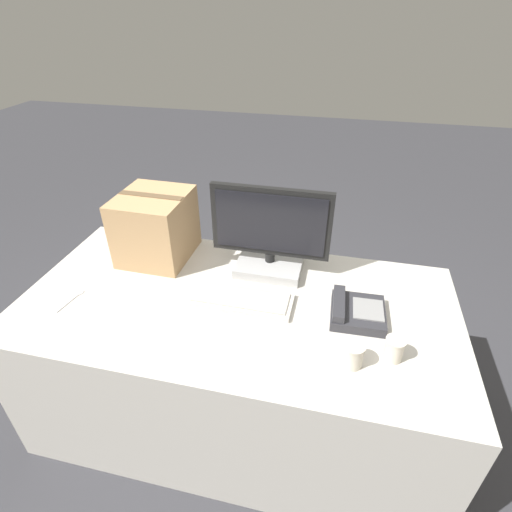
{
  "coord_description": "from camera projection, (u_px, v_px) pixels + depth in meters",
  "views": [
    {
      "loc": [
        0.37,
        -1.23,
        1.78
      ],
      "look_at": [
        0.05,
        0.13,
        0.86
      ],
      "focal_mm": 28.0,
      "sensor_mm": 36.0,
      "label": 1
    }
  ],
  "objects": [
    {
      "name": "spoon",
      "position": [
        75.0,
        297.0,
        1.68
      ],
      "size": [
        0.04,
        0.15,
        0.0
      ],
      "rotation": [
        0.0,
        0.0,
        1.42
      ],
      "color": "silver",
      "rests_on": "office_desk"
    },
    {
      "name": "desk_phone",
      "position": [
        356.0,
        311.0,
        1.57
      ],
      "size": [
        0.21,
        0.22,
        0.07
      ],
      "rotation": [
        0.0,
        0.0,
        0.03
      ],
      "color": "#2D2D33",
      "rests_on": "office_desk"
    },
    {
      "name": "office_desk",
      "position": [
        239.0,
        361.0,
        1.85
      ],
      "size": [
        1.8,
        0.9,
        0.71
      ],
      "color": "beige",
      "rests_on": "ground_plane"
    },
    {
      "name": "keyboard",
      "position": [
        241.0,
        300.0,
        1.64
      ],
      "size": [
        0.43,
        0.17,
        0.03
      ],
      "rotation": [
        0.0,
        0.0,
        -0.01
      ],
      "color": "beige",
      "rests_on": "office_desk"
    },
    {
      "name": "paper_cup_left",
      "position": [
        353.0,
        355.0,
        1.35
      ],
      "size": [
        0.07,
        0.07,
        0.09
      ],
      "color": "beige",
      "rests_on": "office_desk"
    },
    {
      "name": "cardboard_box",
      "position": [
        156.0,
        226.0,
        1.87
      ],
      "size": [
        0.31,
        0.34,
        0.32
      ],
      "rotation": [
        0.0,
        0.0,
        -0.02
      ],
      "color": "tan",
      "rests_on": "office_desk"
    },
    {
      "name": "ground_plane",
      "position": [
        240.0,
        409.0,
        2.05
      ],
      "size": [
        12.0,
        12.0,
        0.0
      ],
      "primitive_type": "plane",
      "color": "#38383D"
    },
    {
      "name": "paper_cup_right",
      "position": [
        394.0,
        349.0,
        1.37
      ],
      "size": [
        0.07,
        0.07,
        0.09
      ],
      "color": "beige",
      "rests_on": "office_desk"
    },
    {
      "name": "monitor",
      "position": [
        270.0,
        239.0,
        1.77
      ],
      "size": [
        0.53,
        0.24,
        0.4
      ],
      "color": "#B7B7B7",
      "rests_on": "office_desk"
    }
  ]
}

